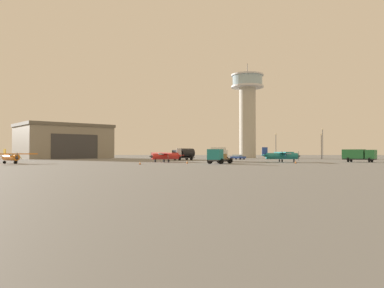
% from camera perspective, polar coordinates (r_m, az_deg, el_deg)
% --- Properties ---
extents(ground_plane, '(400.00, 400.00, 0.00)m').
position_cam_1_polar(ground_plane, '(68.06, 2.64, -3.01)').
color(ground_plane, slate).
extents(control_tower, '(11.42, 11.42, 33.67)m').
position_cam_1_polar(control_tower, '(133.16, 8.56, 5.75)').
color(control_tower, '#B2AD9E').
rests_on(control_tower, ground_plane).
extents(hangar, '(33.80, 32.64, 11.23)m').
position_cam_1_polar(hangar, '(129.53, -19.17, 0.38)').
color(hangar, gray).
rests_on(hangar, ground_plane).
extents(airplane_teal, '(8.20, 10.43, 3.09)m').
position_cam_1_polar(airplane_teal, '(78.34, 13.61, -1.69)').
color(airplane_teal, teal).
rests_on(airplane_teal, ground_plane).
extents(airplane_red, '(7.32, 9.09, 2.88)m').
position_cam_1_polar(airplane_red, '(76.99, -4.08, -1.81)').
color(airplane_red, red).
rests_on(airplane_red, ground_plane).
extents(airplane_orange, '(7.32, 7.39, 2.69)m').
position_cam_1_polar(airplane_orange, '(74.39, -26.21, -1.77)').
color(airplane_orange, orange).
rests_on(airplane_orange, ground_plane).
extents(truck_box_green, '(6.34, 5.85, 2.65)m').
position_cam_1_polar(truck_box_green, '(84.09, 24.35, -1.52)').
color(truck_box_green, '#38383D').
rests_on(truck_box_green, ground_plane).
extents(truck_box_white, '(4.45, 7.51, 3.12)m').
position_cam_1_polar(truck_box_white, '(82.44, 4.25, -1.51)').
color(truck_box_white, '#38383D').
rests_on(truck_box_white, ground_plane).
extents(truck_fuel_tanker_black, '(5.93, 5.04, 3.04)m').
position_cam_1_polar(truck_fuel_tanker_black, '(95.06, -1.25, -1.50)').
color(truck_fuel_tanker_black, '#38383D').
rests_on(truck_fuel_tanker_black, ground_plane).
extents(truck_flatbed_teal, '(5.09, 6.33, 2.60)m').
position_cam_1_polar(truck_flatbed_teal, '(66.19, 4.03, -1.97)').
color(truck_flatbed_teal, '#38383D').
rests_on(truck_flatbed_teal, ground_plane).
extents(car_blue, '(4.30, 4.25, 1.37)m').
position_cam_1_polar(car_blue, '(104.74, 7.10, -1.99)').
color(car_blue, '#2847A8').
rests_on(car_blue, ground_plane).
extents(light_post_west, '(0.44, 0.44, 7.95)m').
position_cam_1_polar(light_post_west, '(119.20, 12.82, 0.07)').
color(light_post_west, '#38383D').
rests_on(light_post_west, ground_plane).
extents(light_post_east, '(0.44, 0.44, 9.88)m').
position_cam_1_polar(light_post_east, '(128.34, 19.52, 0.47)').
color(light_post_east, '#38383D').
rests_on(light_post_east, ground_plane).
extents(light_post_centre, '(0.44, 0.44, 7.67)m').
position_cam_1_polar(light_post_centre, '(118.64, 19.34, 0.04)').
color(light_post_centre, '#38383D').
rests_on(light_post_centre, ground_plane).
extents(traffic_cone_near_left, '(0.36, 0.36, 0.64)m').
position_cam_1_polar(traffic_cone_near_left, '(67.14, -0.78, -2.77)').
color(traffic_cone_near_left, black).
rests_on(traffic_cone_near_left, ground_plane).
extents(traffic_cone_near_right, '(0.36, 0.36, 0.59)m').
position_cam_1_polar(traffic_cone_near_right, '(70.57, 15.68, -2.67)').
color(traffic_cone_near_right, black).
rests_on(traffic_cone_near_right, ground_plane).
extents(traffic_cone_mid_apron, '(0.36, 0.36, 0.57)m').
position_cam_1_polar(traffic_cone_mid_apron, '(62.39, -8.03, -2.90)').
color(traffic_cone_mid_apron, black).
rests_on(traffic_cone_mid_apron, ground_plane).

